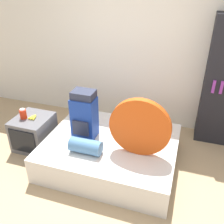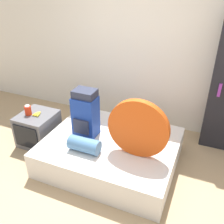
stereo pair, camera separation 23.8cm
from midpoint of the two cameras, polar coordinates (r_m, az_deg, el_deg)
The scene contains 9 objects.
ground_plane at distance 3.26m, azimuth -1.83°, elevation -17.68°, with size 16.00×16.00×0.00m, color tan.
wall_back at distance 4.17m, azimuth 9.18°, elevation 13.82°, with size 8.00×0.05×2.60m.
bed at distance 3.54m, azimuth 1.72°, elevation -9.07°, with size 1.76×1.44×0.38m.
backpack at distance 3.39m, azimuth -4.10°, elevation -0.47°, with size 0.32×0.28×0.68m.
tent_bag at distance 3.00m, azimuth 8.27°, elevation -3.85°, with size 0.76×0.08×0.76m.
sleeping_roll at distance 3.19m, azimuth -4.23°, elevation -7.53°, with size 0.41×0.19×0.19m.
television at distance 4.04m, azimuth -14.93°, elevation -3.69°, with size 0.52×0.57×0.50m.
canister at distance 3.92m, azimuth -17.04°, elevation 0.35°, with size 0.10×0.10×0.15m.
banana_bunch at distance 3.90m, azimuth -15.01°, elevation -0.46°, with size 0.12×0.15×0.03m.
Camera 2 is at (1.08, -1.97, 2.37)m, focal length 40.00 mm.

